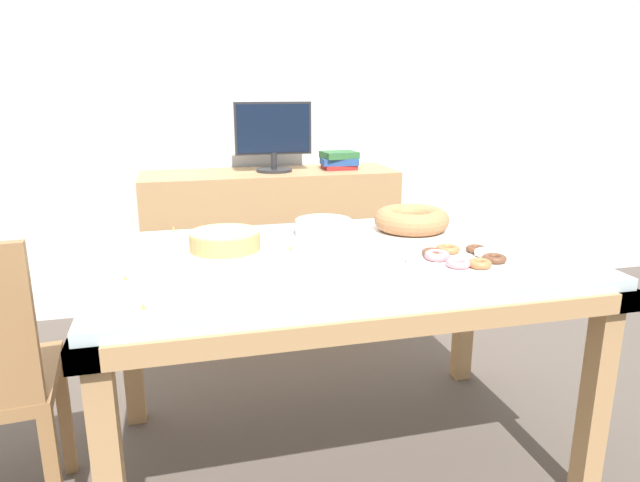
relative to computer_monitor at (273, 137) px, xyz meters
name	(u,v)px	position (x,y,z in m)	size (l,w,h in m)	color
ground_plane	(337,454)	(-0.03, -1.37, -1.05)	(12.00, 12.00, 0.00)	#564C44
wall_back	(259,89)	(-0.03, 0.30, 0.25)	(8.00, 0.10, 2.60)	silver
dining_table	(338,280)	(-0.03, -1.37, -0.36)	(1.57, 0.97, 0.78)	silver
sideboard	(271,246)	(-0.03, 0.00, -0.62)	(1.40, 0.44, 0.86)	tan
computer_monitor	(273,137)	(0.00, 0.00, 0.00)	(0.42, 0.20, 0.38)	#262628
book_stack	(339,160)	(0.38, 0.00, -0.14)	(0.21, 0.18, 0.10)	maroon
cake_chocolate_round	(225,243)	(-0.39, -1.27, -0.24)	(0.30, 0.30, 0.07)	white
cake_golden_bundt	(411,221)	(0.32, -1.18, -0.23)	(0.31, 0.31, 0.09)	white
pastry_platter	(463,259)	(0.33, -1.57, -0.26)	(0.36, 0.36, 0.04)	white
plate_stack	(323,227)	(-0.01, -1.13, -0.24)	(0.21, 0.21, 0.06)	white
tealight_left_edge	(174,233)	(-0.56, -0.99, -0.26)	(0.04, 0.04, 0.04)	silver
tealight_centre	(291,252)	(-0.18, -1.35, -0.26)	(0.04, 0.04, 0.04)	silver
tealight_near_cakes	(144,312)	(-0.63, -1.77, -0.26)	(0.04, 0.04, 0.04)	silver
tealight_right_edge	(126,282)	(-0.69, -1.53, -0.26)	(0.04, 0.04, 0.04)	silver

